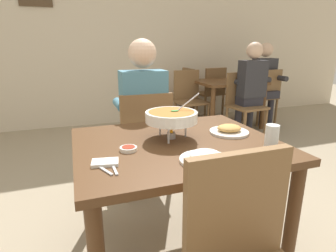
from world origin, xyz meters
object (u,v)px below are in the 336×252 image
rice_plate (205,157)px  chair_bg_window (212,90)px  dining_table_main (177,159)px  sauce_dish (128,149)px  dining_table_far (228,89)px  chair_diner_main (144,138)px  chair_bg_corner (182,92)px  appetizer_plate (229,130)px  chair_bg_middle (243,101)px  chair_bg_left (265,93)px  chair_bg_right (189,96)px  diner_main (143,110)px  drink_glass (272,138)px  patron_bg_left (265,79)px  curry_bowl (171,117)px  patron_bg_middle (250,84)px

rice_plate → chair_bg_window: bearing=61.2°
dining_table_main → sauce_dish: 0.32m
dining_table_far → chair_diner_main: bearing=-137.6°
chair_bg_corner → chair_bg_window: (0.58, 0.02, 0.00)m
appetizer_plate → chair_bg_middle: bearing=53.3°
chair_bg_left → appetizer_plate: bearing=-132.6°
chair_bg_left → chair_bg_right: same height
dining_table_main → chair_bg_left: chair_bg_left is taller
chair_diner_main → rice_plate: (0.02, -1.06, 0.24)m
diner_main → chair_bg_window: 2.81m
drink_glass → chair_bg_window: (1.37, 3.19, -0.28)m
chair_bg_right → patron_bg_left: patron_bg_left is taller
sauce_dish → rice_plate: bearing=-39.5°
sauce_dish → appetizer_plate: bearing=7.5°
chair_bg_left → chair_bg_right: bearing=172.5°
sauce_dish → dining_table_far: bearing=49.5°
chair_diner_main → sauce_dish: chair_diner_main is taller
diner_main → chair_bg_middle: diner_main is taller
curry_bowl → chair_bg_left: 3.33m
rice_plate → appetizer_plate: 0.48m
dining_table_main → appetizer_plate: (0.36, 0.04, 0.13)m
sauce_dish → dining_table_far: 3.20m
chair_diner_main → chair_bg_right: 2.07m
drink_glass → chair_bg_left: (2.01, 2.56, -0.28)m
dining_table_main → chair_bg_right: (1.16, 2.46, -0.11)m
drink_glass → chair_bg_left: bearing=51.8°
dining_table_far → chair_bg_window: bearing=89.3°
sauce_dish → chair_bg_middle: size_ratio=0.10×
appetizer_plate → chair_diner_main: bearing=116.8°
drink_glass → chair_diner_main: bearing=112.6°
diner_main → chair_bg_left: bearing=31.8°
rice_plate → patron_bg_left: size_ratio=0.18×
chair_bg_middle → chair_bg_window: same height
sauce_dish → chair_bg_window: size_ratio=0.10×
drink_glass → chair_bg_corner: size_ratio=0.14×
chair_bg_middle → chair_diner_main: bearing=-146.9°
diner_main → rice_plate: size_ratio=5.46×
chair_diner_main → patron_bg_middle: size_ratio=0.69×
chair_bg_window → chair_bg_right: bearing=-144.2°
chair_bg_right → chair_bg_left: bearing=-7.5°
chair_diner_main → chair_bg_left: (2.44, 1.54, 0.00)m
appetizer_plate → chair_bg_middle: (1.38, 1.85, -0.24)m
curry_bowl → appetizer_plate: size_ratio=1.39×
chair_bg_right → chair_diner_main: bearing=-124.2°
drink_glass → chair_bg_left: size_ratio=0.14×
chair_bg_window → dining_table_far: bearing=-90.7°
rice_plate → sauce_dish: bearing=140.5°
dining_table_far → chair_bg_corner: bearing=137.7°
chair_diner_main → appetizer_plate: bearing=-63.2°
diner_main → appetizer_plate: diner_main is taller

